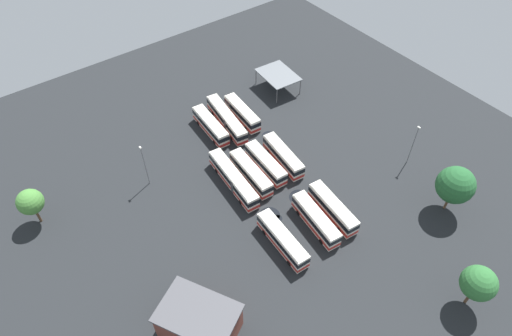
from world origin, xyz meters
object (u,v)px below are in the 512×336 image
object	(u,v)px
bus_row1_slot2	(251,173)
bus_row2_slot2	(211,126)
bus_row1_slot1	(266,164)
tree_south_edge	(455,185)
depot_building	(199,322)
maintenance_shelter	(278,75)
bus_row0_slot0	(333,208)
bus_row1_slot3	(233,179)
bus_row0_slot1	(316,220)
tree_west_edge	(30,202)
bus_row2_slot0	(242,113)
bus_row0_slot3	(282,240)
bus_row2_slot1	(227,119)
bus_row1_slot0	(283,156)
lamp_post_far_corner	(145,164)
lamp_post_near_entrance	(413,144)
tree_east_edge	(479,283)

from	to	relation	value
bus_row1_slot2	bus_row2_slot2	world-z (taller)	same
bus_row1_slot1	tree_south_edge	bearing A→B (deg)	-142.86
depot_building	maintenance_shelter	size ratio (longest dim) A/B	1.33
bus_row0_slot0	bus_row2_slot2	size ratio (longest dim) A/B	0.99
bus_row1_slot3	tree_south_edge	bearing A→B (deg)	-134.60
bus_row1_slot1	depot_building	xyz separation A→B (m)	(-19.64, 26.86, 1.11)
bus_row0_slot1	tree_west_edge	world-z (taller)	tree_west_edge
depot_building	bus_row1_slot3	bearing A→B (deg)	-44.45
bus_row0_slot1	bus_row2_slot2	distance (m)	31.18
bus_row1_slot2	bus_row2_slot0	bearing A→B (deg)	-30.15
bus_row1_slot3	bus_row0_slot0	bearing A→B (deg)	-147.90
bus_row2_slot2	tree_west_edge	distance (m)	36.62
bus_row0_slot0	bus_row1_slot2	size ratio (longest dim) A/B	0.99
bus_row0_slot0	bus_row0_slot3	size ratio (longest dim) A/B	0.98
tree_west_edge	depot_building	bearing A→B (deg)	-160.12
bus_row1_slot2	bus_row1_slot3	size ratio (longest dim) A/B	0.78
bus_row0_slot1	bus_row1_slot3	distance (m)	17.10
maintenance_shelter	tree_west_edge	bearing A→B (deg)	95.20
bus_row2_slot1	maintenance_shelter	world-z (taller)	maintenance_shelter
bus_row1_slot0	bus_row2_slot0	distance (m)	15.38
depot_building	maintenance_shelter	distance (m)	59.44
bus_row1_slot1	maintenance_shelter	world-z (taller)	maintenance_shelter
tree_west_edge	bus_row0_slot3	bearing A→B (deg)	-133.72
bus_row1_slot0	tree_west_edge	bearing A→B (deg)	71.61
bus_row2_slot0	tree_west_edge	bearing A→B (deg)	91.36
bus_row0_slot0	tree_south_edge	size ratio (longest dim) A/B	1.21
bus_row1_slot1	bus_row1_slot2	xyz separation A→B (m)	(-0.31, 3.73, 0.00)
tree_south_edge	bus_row1_slot1	bearing A→B (deg)	37.14
bus_row2_slot2	tree_south_edge	size ratio (longest dim) A/B	1.22
depot_building	tree_west_edge	world-z (taller)	tree_west_edge
bus_row0_slot1	bus_row1_slot3	world-z (taller)	same
bus_row1_slot3	lamp_post_far_corner	world-z (taller)	lamp_post_far_corner
lamp_post_far_corner	tree_west_edge	bearing A→B (deg)	79.92
bus_row0_slot0	bus_row2_slot0	distance (m)	30.61
bus_row0_slot1	bus_row1_slot1	size ratio (longest dim) A/B	1.03
tree_west_edge	tree_south_edge	xyz separation A→B (m)	(-40.45, -59.10, 1.01)
tree_west_edge	lamp_post_near_entrance	bearing A→B (deg)	-114.70
bus_row1_slot3	bus_row0_slot3	bearing A→B (deg)	175.85
maintenance_shelter	lamp_post_near_entrance	distance (m)	34.50
bus_row2_slot1	tree_south_edge	distance (m)	46.03
bus_row1_slot3	tree_west_edge	distance (m)	34.68
bus_row0_slot0	tree_east_edge	size ratio (longest dim) A/B	1.38
lamp_post_near_entrance	maintenance_shelter	bearing A→B (deg)	9.14
bus_row0_slot3	lamp_post_near_entrance	world-z (taller)	lamp_post_near_entrance
bus_row1_slot0	maintenance_shelter	world-z (taller)	maintenance_shelter
bus_row1_slot2	lamp_post_near_entrance	size ratio (longest dim) A/B	1.26
bus_row1_slot2	bus_row2_slot0	xyz separation A→B (m)	(15.24, -8.85, -0.00)
bus_row0_slot0	tree_south_edge	bearing A→B (deg)	-122.39
tree_west_edge	bus_row0_slot1	bearing A→B (deg)	-128.01
bus_row1_slot0	bus_row1_slot2	world-z (taller)	same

